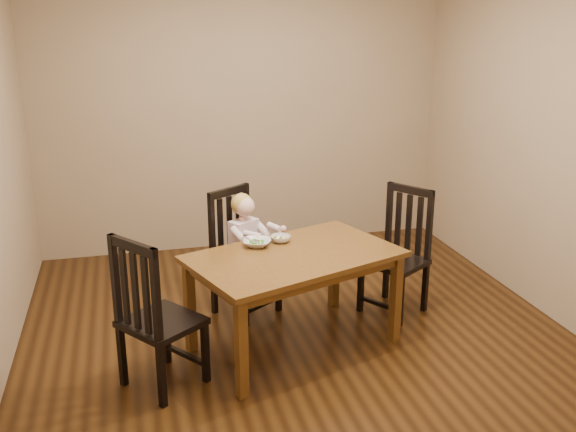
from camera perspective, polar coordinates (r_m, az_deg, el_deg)
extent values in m
cube|color=#3F240D|center=(4.89, 0.70, -10.22)|extent=(4.00, 4.00, 0.01)
cube|color=#9A8061|center=(6.35, -4.01, 9.12)|extent=(4.00, 0.01, 2.70)
cube|color=#9A8061|center=(2.63, 12.25, -3.71)|extent=(4.00, 0.01, 2.70)
cube|color=#9A8061|center=(5.30, 22.24, 6.16)|extent=(0.01, 4.00, 2.70)
cube|color=#4C2F11|center=(4.42, 0.56, -3.60)|extent=(1.61, 1.27, 0.04)
cube|color=#4C2F11|center=(4.45, 0.56, -4.28)|extent=(1.46, 1.13, 0.07)
cube|color=#4C2F11|center=(3.99, -4.17, -11.71)|extent=(0.08, 0.08, 0.67)
cube|color=#4C2F11|center=(4.68, 9.55, -7.28)|extent=(0.08, 0.08, 0.67)
cube|color=#4C2F11|center=(4.56, -8.72, -7.97)|extent=(0.08, 0.08, 0.67)
cube|color=#4C2F11|center=(5.17, 4.12, -4.60)|extent=(0.08, 0.08, 0.67)
cube|color=black|center=(5.04, -3.76, -4.17)|extent=(0.58, 0.58, 0.04)
cube|color=black|center=(5.36, -3.61, -5.33)|extent=(0.05, 0.05, 0.40)
cube|color=black|center=(5.13, -6.58, -6.51)|extent=(0.05, 0.05, 0.40)
cube|color=black|center=(5.13, -0.85, -6.37)|extent=(0.05, 0.05, 0.40)
cube|color=black|center=(4.89, -3.83, -7.66)|extent=(0.05, 0.05, 0.40)
cube|color=black|center=(5.18, -3.72, -0.06)|extent=(0.05, 0.05, 0.56)
cube|color=black|center=(4.94, -6.79, -1.03)|extent=(0.05, 0.05, 0.56)
cube|color=black|center=(4.98, -5.30, 2.18)|extent=(0.36, 0.25, 0.06)
cube|color=black|center=(5.13, -4.41, -0.59)|extent=(0.05, 0.04, 0.48)
cube|color=black|center=(5.06, -5.21, -0.85)|extent=(0.05, 0.04, 0.48)
cube|color=black|center=(5.00, -6.03, -1.11)|extent=(0.05, 0.04, 0.48)
cube|color=black|center=(4.15, -11.15, -9.26)|extent=(0.60, 0.61, 0.04)
cube|color=black|center=(4.30, -14.53, -11.95)|extent=(0.06, 0.06, 0.41)
cube|color=black|center=(4.03, -11.17, -13.83)|extent=(0.06, 0.06, 0.41)
cube|color=black|center=(4.49, -10.79, -10.33)|extent=(0.06, 0.06, 0.41)
cube|color=black|center=(4.23, -7.35, -11.97)|extent=(0.06, 0.06, 0.41)
cube|color=black|center=(4.06, -15.11, -5.39)|extent=(0.06, 0.06, 0.57)
cube|color=black|center=(3.78, -11.65, -6.91)|extent=(0.06, 0.06, 0.57)
cube|color=black|center=(3.83, -13.72, -2.61)|extent=(0.28, 0.36, 0.06)
cube|color=black|center=(4.01, -14.30, -6.13)|extent=(0.04, 0.05, 0.49)
cube|color=black|center=(3.93, -13.41, -6.53)|extent=(0.04, 0.05, 0.49)
cube|color=black|center=(3.86, -12.49, -6.94)|extent=(0.04, 0.05, 0.49)
cube|color=black|center=(5.11, 9.43, -4.03)|extent=(0.58, 0.59, 0.04)
cube|color=black|center=(5.24, 12.08, -6.23)|extent=(0.05, 0.05, 0.40)
cube|color=black|center=(5.42, 8.72, -5.20)|extent=(0.05, 0.05, 0.40)
cube|color=black|center=(4.97, 9.95, -7.48)|extent=(0.05, 0.05, 0.40)
cube|color=black|center=(5.16, 6.48, -6.35)|extent=(0.05, 0.05, 0.40)
cube|color=black|center=(5.06, 12.46, -0.83)|extent=(0.05, 0.05, 0.56)
cube|color=black|center=(5.24, 8.98, 0.04)|extent=(0.05, 0.05, 0.56)
cube|color=black|center=(5.08, 10.85, 2.29)|extent=(0.25, 0.37, 0.06)
cube|color=black|center=(5.11, 11.59, -0.94)|extent=(0.04, 0.05, 0.48)
cube|color=black|center=(5.16, 10.67, -0.70)|extent=(0.04, 0.05, 0.48)
cube|color=black|center=(5.21, 9.76, -0.47)|extent=(0.04, 0.05, 0.48)
imported|color=silver|center=(4.56, -2.76, -2.39)|extent=(0.25, 0.25, 0.05)
imported|color=silver|center=(4.64, -0.66, -2.04)|extent=(0.18, 0.18, 0.05)
cube|color=silver|center=(4.52, -3.07, -2.25)|extent=(0.12, 0.07, 0.05)
cube|color=silver|center=(4.52, -3.06, -2.44)|extent=(0.04, 0.04, 0.01)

